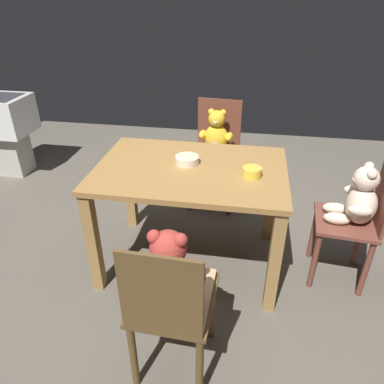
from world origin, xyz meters
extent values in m
cube|color=#5C554B|center=(0.00, 0.00, -0.02)|extent=(5.20, 5.20, 0.04)
cube|color=olive|center=(0.00, 0.00, 0.72)|extent=(1.18, 0.81, 0.03)
cube|color=olive|center=(-0.54, -0.36, 0.35)|extent=(0.07, 0.07, 0.70)
cube|color=olive|center=(0.54, -0.36, 0.35)|extent=(0.07, 0.07, 0.70)
cube|color=#9E7743|center=(-0.54, 0.36, 0.35)|extent=(0.07, 0.07, 0.70)
cube|color=#9E683B|center=(0.54, 0.36, 0.35)|extent=(0.07, 0.07, 0.70)
cube|color=brown|center=(0.98, 0.00, 0.44)|extent=(0.39, 0.40, 0.02)
cylinder|color=brown|center=(0.84, 0.17, 0.21)|extent=(0.04, 0.04, 0.43)
cylinder|color=brown|center=(0.81, -0.13, 0.21)|extent=(0.04, 0.04, 0.43)
cylinder|color=brown|center=(1.14, 0.14, 0.21)|extent=(0.04, 0.04, 0.43)
cylinder|color=brown|center=(1.11, -0.16, 0.21)|extent=(0.04, 0.04, 0.43)
ellipsoid|color=beige|center=(1.04, 0.00, 0.57)|extent=(0.20, 0.23, 0.24)
ellipsoid|color=#D7B28F|center=(0.98, 0.00, 0.56)|extent=(0.07, 0.12, 0.14)
sphere|color=beige|center=(1.03, 0.00, 0.74)|extent=(0.15, 0.15, 0.15)
ellipsoid|color=#D7B28F|center=(0.98, 0.00, 0.73)|extent=(0.06, 0.06, 0.04)
sphere|color=beige|center=(1.04, 0.05, 0.80)|extent=(0.06, 0.06, 0.06)
sphere|color=beige|center=(1.03, -0.05, 0.80)|extent=(0.06, 0.06, 0.06)
ellipsoid|color=beige|center=(1.02, 0.12, 0.60)|extent=(0.14, 0.08, 0.07)
ellipsoid|color=beige|center=(1.00, -0.12, 0.60)|extent=(0.14, 0.08, 0.07)
ellipsoid|color=beige|center=(0.92, 0.07, 0.49)|extent=(0.16, 0.09, 0.07)
ellipsoid|color=beige|center=(0.91, -0.05, 0.49)|extent=(0.16, 0.09, 0.07)
cube|color=brown|center=(0.06, 0.79, 0.44)|extent=(0.44, 0.42, 0.02)
cube|color=brown|center=(0.08, 0.98, 0.67)|extent=(0.37, 0.05, 0.44)
cylinder|color=brown|center=(-0.12, 0.65, 0.21)|extent=(0.04, 0.04, 0.43)
cylinder|color=brown|center=(0.22, 0.62, 0.21)|extent=(0.04, 0.04, 0.43)
cylinder|color=brown|center=(-0.09, 0.97, 0.21)|extent=(0.04, 0.04, 0.43)
cylinder|color=brown|center=(0.25, 0.94, 0.21)|extent=(0.04, 0.04, 0.43)
cube|color=tan|center=(0.06, 0.79, 0.47)|extent=(0.40, 0.39, 0.04)
ellipsoid|color=gold|center=(0.07, 0.86, 0.60)|extent=(0.21, 0.19, 0.23)
ellipsoid|color=beige|center=(0.07, 0.81, 0.59)|extent=(0.11, 0.07, 0.14)
sphere|color=gold|center=(0.07, 0.85, 0.76)|extent=(0.14, 0.14, 0.14)
ellipsoid|color=beige|center=(0.07, 0.80, 0.75)|extent=(0.06, 0.05, 0.04)
sphere|color=gold|center=(0.02, 0.87, 0.82)|extent=(0.05, 0.05, 0.05)
sphere|color=gold|center=(0.12, 0.86, 0.82)|extent=(0.05, 0.05, 0.05)
ellipsoid|color=gold|center=(-0.04, 0.85, 0.63)|extent=(0.07, 0.13, 0.06)
ellipsoid|color=gold|center=(0.18, 0.83, 0.63)|extent=(0.07, 0.13, 0.06)
ellipsoid|color=gold|center=(0.01, 0.75, 0.52)|extent=(0.08, 0.15, 0.07)
ellipsoid|color=gold|center=(0.11, 0.74, 0.52)|extent=(0.08, 0.15, 0.07)
cube|color=brown|center=(0.06, -0.79, 0.44)|extent=(0.39, 0.43, 0.02)
cube|color=brown|center=(0.05, -0.99, 0.65)|extent=(0.35, 0.03, 0.41)
cylinder|color=brown|center=(0.22, -0.62, 0.21)|extent=(0.04, 0.04, 0.43)
cylinder|color=brown|center=(-0.09, -0.61, 0.21)|extent=(0.04, 0.04, 0.43)
cylinder|color=brown|center=(0.21, -0.98, 0.21)|extent=(0.04, 0.04, 0.43)
cylinder|color=brown|center=(-0.11, -0.96, 0.21)|extent=(0.04, 0.04, 0.43)
cube|color=tan|center=(0.06, -0.79, 0.47)|extent=(0.36, 0.39, 0.04)
ellipsoid|color=#AD3930|center=(0.05, -0.87, 0.61)|extent=(0.22, 0.19, 0.25)
ellipsoid|color=beige|center=(0.06, -0.81, 0.59)|extent=(0.12, 0.07, 0.15)
sphere|color=#AD3930|center=(0.05, -0.86, 0.79)|extent=(0.16, 0.16, 0.16)
ellipsoid|color=beige|center=(0.06, -0.80, 0.78)|extent=(0.06, 0.06, 0.05)
sphere|color=#AD3930|center=(0.11, -0.87, 0.85)|extent=(0.06, 0.06, 0.06)
sphere|color=#AD3930|center=(0.00, -0.86, 0.85)|extent=(0.06, 0.06, 0.06)
ellipsoid|color=#AD3930|center=(0.18, -0.84, 0.64)|extent=(0.07, 0.14, 0.07)
ellipsoid|color=#AD3930|center=(-0.07, -0.83, 0.64)|extent=(0.07, 0.14, 0.07)
ellipsoid|color=#AD3930|center=(0.12, -0.74, 0.52)|extent=(0.08, 0.16, 0.07)
ellipsoid|color=#AD3930|center=(0.00, -0.74, 0.52)|extent=(0.08, 0.16, 0.07)
cylinder|color=beige|center=(-0.03, 0.05, 0.76)|extent=(0.15, 0.15, 0.05)
cylinder|color=beige|center=(-0.03, 0.05, 0.74)|extent=(0.08, 0.08, 0.01)
cylinder|color=beige|center=(-0.03, 0.05, 0.78)|extent=(0.12, 0.12, 0.01)
cylinder|color=gold|center=(0.37, -0.06, 0.76)|extent=(0.11, 0.11, 0.06)
cylinder|color=gold|center=(0.37, -0.06, 0.74)|extent=(0.06, 0.06, 0.01)
cylinder|color=beige|center=(0.37, -0.06, 0.79)|extent=(0.09, 0.09, 0.01)
cube|color=#B7B2A8|center=(-2.05, 1.06, 0.22)|extent=(0.32, 0.26, 0.44)
cube|color=white|center=(-2.05, 1.06, 0.61)|extent=(0.53, 0.43, 0.35)
camera|label=1|loc=(0.34, -1.97, 1.72)|focal=33.68mm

